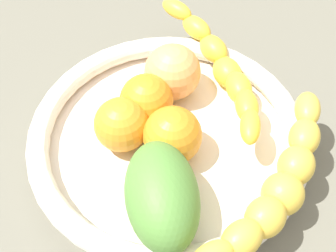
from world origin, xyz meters
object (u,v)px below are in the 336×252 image
at_px(fruit_bowl, 168,140).
at_px(banana_draped_right, 277,187).
at_px(banana_draped_left, 222,67).
at_px(orange_mid_left, 122,124).
at_px(orange_front, 172,135).
at_px(orange_mid_right, 147,101).
at_px(mango_green, 162,195).
at_px(peach_blush, 172,72).

height_order(fruit_bowl, banana_draped_right, banana_draped_right).
bearing_deg(fruit_bowl, banana_draped_left, 10.03).
height_order(fruit_bowl, orange_mid_left, orange_mid_left).
relative_size(banana_draped_left, orange_front, 3.68).
relative_size(orange_mid_right, mango_green, 0.51).
relative_size(fruit_bowl, orange_mid_right, 5.09).
relative_size(fruit_bowl, mango_green, 2.61).
bearing_deg(peach_blush, orange_front, -134.57).
xyz_separation_m(banana_draped_left, orange_mid_left, (-0.14, 0.02, 0.00)).
height_order(banana_draped_left, orange_front, orange_front).
bearing_deg(mango_green, peach_blush, 41.91).
relative_size(mango_green, peach_blush, 1.78).
height_order(fruit_bowl, peach_blush, peach_blush).
bearing_deg(orange_mid_right, orange_mid_left, -171.92).
relative_size(orange_mid_left, peach_blush, 0.90).
bearing_deg(peach_blush, orange_mid_right, -169.69).
xyz_separation_m(banana_draped_right, orange_front, (-0.03, 0.12, 0.00)).
bearing_deg(orange_front, banana_draped_left, 15.83).
bearing_deg(orange_mid_left, banana_draped_left, -6.83).
relative_size(banana_draped_right, orange_mid_right, 4.11).
height_order(orange_mid_left, mango_green, mango_green).
xyz_separation_m(banana_draped_right, mango_green, (-0.09, 0.07, 0.01)).
bearing_deg(banana_draped_left, peach_blush, 147.69).
height_order(mango_green, peach_blush, mango_green).
bearing_deg(peach_blush, mango_green, -138.09).
height_order(orange_front, orange_mid_right, orange_front).
relative_size(orange_front, orange_mid_left, 1.05).
bearing_deg(fruit_bowl, banana_draped_right, -79.00).
xyz_separation_m(orange_mid_right, mango_green, (-0.07, -0.10, 0.01)).
bearing_deg(orange_mid_left, orange_mid_right, 8.08).
bearing_deg(orange_mid_right, peach_blush, 10.31).
distance_m(orange_front, peach_blush, 0.09).
bearing_deg(orange_front, fruit_bowl, 64.36).
relative_size(orange_front, orange_mid_right, 1.04).
distance_m(banana_draped_right, orange_mid_right, 0.17).
xyz_separation_m(orange_mid_right, peach_blush, (0.05, 0.01, 0.00)).
xyz_separation_m(banana_draped_right, peach_blush, (0.03, 0.18, 0.01)).
height_order(orange_mid_left, peach_blush, peach_blush).
xyz_separation_m(orange_front, mango_green, (-0.06, -0.05, 0.00)).
distance_m(banana_draped_right, peach_blush, 0.18).
bearing_deg(orange_mid_right, banana_draped_left, -12.92).
relative_size(banana_draped_left, orange_mid_right, 3.83).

